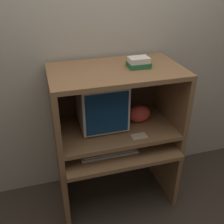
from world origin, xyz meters
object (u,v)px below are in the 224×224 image
(crt_monitor, at_px, (101,103))
(snack_bag, at_px, (139,114))
(mouse, at_px, (143,146))
(book_stack, at_px, (139,62))
(keyboard, at_px, (109,152))

(crt_monitor, distance_m, snack_bag, 0.35)
(mouse, relative_size, book_stack, 0.34)
(crt_monitor, bearing_deg, mouse, -35.62)
(keyboard, height_order, book_stack, book_stack)
(keyboard, relative_size, snack_bag, 2.46)
(keyboard, distance_m, book_stack, 0.77)
(keyboard, height_order, mouse, same)
(crt_monitor, height_order, keyboard, crt_monitor)
(keyboard, distance_m, snack_bag, 0.43)
(mouse, distance_m, book_stack, 0.71)
(keyboard, distance_m, mouse, 0.30)
(keyboard, bearing_deg, book_stack, 26.47)
(keyboard, xyz_separation_m, snack_bag, (0.32, 0.17, 0.22))
(snack_bag, bearing_deg, book_stack, -144.26)
(book_stack, bearing_deg, mouse, -84.41)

